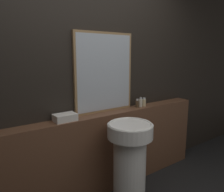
{
  "coord_description": "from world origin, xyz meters",
  "views": [
    {
      "loc": [
        -1.27,
        -0.59,
        1.57
      ],
      "look_at": [
        0.08,
        1.27,
        1.14
      ],
      "focal_mm": 35.0,
      "sensor_mm": 36.0,
      "label": 1
    }
  ],
  "objects": [
    {
      "name": "pedestal_sink",
      "position": [
        0.08,
        0.97,
        0.51
      ],
      "size": [
        0.45,
        0.45,
        0.91
      ],
      "color": "silver",
      "rests_on": "ground_plane"
    },
    {
      "name": "wall_back",
      "position": [
        0.0,
        1.5,
        1.25
      ],
      "size": [
        8.0,
        0.06,
        2.5
      ],
      "color": "black",
      "rests_on": "ground_plane"
    },
    {
      "name": "towel_stack",
      "position": [
        -0.43,
        1.37,
        0.96
      ],
      "size": [
        0.22,
        0.15,
        0.07
      ],
      "color": "silver",
      "rests_on": "vanity_counter"
    },
    {
      "name": "mirror",
      "position": [
        0.1,
        1.45,
        1.37
      ],
      "size": [
        0.75,
        0.03,
        0.89
      ],
      "color": "#937047",
      "rests_on": "vanity_counter"
    },
    {
      "name": "lotion_bottle",
      "position": [
        0.65,
        1.37,
        0.98
      ],
      "size": [
        0.05,
        0.05,
        0.11
      ],
      "color": "#C6B284",
      "rests_on": "vanity_counter"
    },
    {
      "name": "conditioner_bottle",
      "position": [
        0.59,
        1.37,
        0.98
      ],
      "size": [
        0.05,
        0.05,
        0.12
      ],
      "color": "beige",
      "rests_on": "vanity_counter"
    },
    {
      "name": "shampoo_bottle",
      "position": [
        0.53,
        1.37,
        0.97
      ],
      "size": [
        0.04,
        0.04,
        0.11
      ],
      "color": "#4C3823",
      "rests_on": "vanity_counter"
    },
    {
      "name": "vanity_counter",
      "position": [
        0.0,
        1.37,
        0.46
      ],
      "size": [
        2.91,
        0.19,
        0.92
      ],
      "color": "brown",
      "rests_on": "ground_plane"
    }
  ]
}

